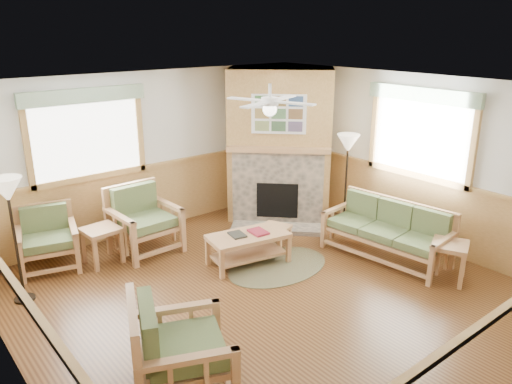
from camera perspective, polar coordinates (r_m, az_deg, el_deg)
floor at (r=6.79m, az=1.13°, el=-11.44°), size 6.00×6.00×0.01m
ceiling at (r=5.93m, az=1.29°, el=11.86°), size 6.00×6.00×0.01m
wall_back at (r=8.64m, az=-11.79°, el=4.48°), size 6.00×0.02×2.70m
wall_front at (r=4.57m, az=26.71°, el=-10.09°), size 6.00×0.02×2.70m
wall_left at (r=4.99m, az=-26.37°, el=-7.62°), size 0.02×6.00×2.70m
wall_right at (r=8.41m, az=17.05°, el=3.66°), size 0.02×6.00×2.70m
wainscot at (r=6.53m, az=1.16°, el=-7.22°), size 6.00×6.00×1.10m
fireplace at (r=9.01m, az=2.74°, el=5.42°), size 3.11×3.11×2.70m
window_back at (r=7.97m, az=-19.35°, el=11.32°), size 1.90×0.16×1.50m
window_right at (r=8.06m, az=18.87°, el=11.44°), size 0.16×1.90×1.50m
ceiling_fan at (r=6.35m, az=1.61°, el=11.94°), size 1.59×1.59×0.36m
sofa at (r=7.80m, az=14.64°, el=-4.39°), size 1.95×0.97×0.86m
armchair_back_left at (r=7.84m, az=-22.74°, el=-5.03°), size 0.98×0.98×0.90m
armchair_back_right at (r=7.95m, az=-12.61°, el=-3.17°), size 0.95×0.95×1.02m
armchair_left at (r=4.95m, az=-8.49°, el=-17.22°), size 1.19×1.19×1.02m
coffee_table at (r=7.45m, az=-0.88°, el=-6.52°), size 1.27×0.80×0.47m
end_table_chairs at (r=7.80m, az=-17.16°, el=-5.85°), size 0.53×0.52×0.56m
end_table_sofa at (r=7.48m, az=21.09°, el=-7.41°), size 0.65×0.64×0.55m
footstool at (r=7.96m, az=2.13°, el=-5.21°), size 0.56×0.56×0.37m
braided_rug at (r=7.45m, az=2.51°, el=-8.48°), size 1.96×1.96×0.01m
floor_lamp_left at (r=6.93m, az=-25.80°, el=-5.05°), size 0.49×0.49×1.66m
floor_lamp_right at (r=8.71m, az=10.24°, el=1.18°), size 0.49×0.49×1.67m
book_red at (r=7.39m, az=0.27°, el=-4.47°), size 0.25×0.32×0.03m
book_dark at (r=7.31m, az=-2.16°, el=-4.80°), size 0.25×0.30×0.02m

